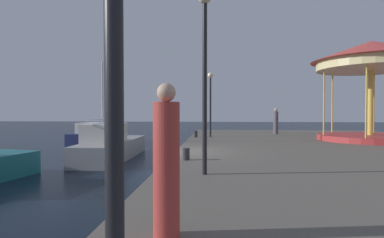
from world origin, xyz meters
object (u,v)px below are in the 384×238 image
(sailboat_grey, at_px, (111,145))
(bollard_north, at_px, (196,134))
(bollard_south, at_px, (186,154))
(lamp_post_mid_promenade, at_px, (205,50))
(sailboat_navy, at_px, (97,136))
(lamp_post_far_end, at_px, (210,93))
(person_near_carousel, at_px, (276,122))
(person_mid_promenade, at_px, (166,165))
(carousel, at_px, (371,66))

(sailboat_grey, relative_size, bollard_north, 17.84)
(sailboat_grey, xyz_separation_m, bollard_south, (4.30, -4.99, 0.30))
(lamp_post_mid_promenade, xyz_separation_m, bollard_north, (-0.98, 11.26, -2.96))
(sailboat_navy, distance_m, bollard_south, 14.08)
(lamp_post_far_end, relative_size, person_near_carousel, 2.22)
(sailboat_grey, distance_m, bollard_south, 6.60)
(lamp_post_mid_promenade, xyz_separation_m, lamp_post_far_end, (-0.07, 11.79, -0.34))
(person_near_carousel, bearing_deg, bollard_north, -150.72)
(lamp_post_mid_promenade, distance_m, person_mid_promenade, 4.54)
(person_mid_promenade, bearing_deg, carousel, 56.37)
(carousel, bearing_deg, person_near_carousel, 133.26)
(sailboat_grey, xyz_separation_m, person_near_carousel, (9.55, 7.11, 0.97))
(sailboat_navy, relative_size, bollard_north, 15.57)
(sailboat_navy, relative_size, carousel, 0.99)
(sailboat_grey, xyz_separation_m, bollard_north, (4.02, 4.00, 0.30))
(carousel, xyz_separation_m, lamp_post_mid_promenade, (-8.82, -9.83, -0.95))
(sailboat_grey, height_order, bollard_north, sailboat_grey)
(person_mid_promenade, bearing_deg, lamp_post_far_end, 89.01)
(lamp_post_far_end, bearing_deg, sailboat_grey, -137.41)
(sailboat_navy, height_order, lamp_post_far_end, sailboat_navy)
(bollard_south, bearing_deg, carousel, 38.48)
(sailboat_navy, xyz_separation_m, lamp_post_far_end, (8.38, -2.23, 3.00))
(bollard_south, distance_m, person_mid_promenade, 6.25)
(person_mid_promenade, bearing_deg, person_near_carousel, 75.04)
(sailboat_grey, height_order, person_mid_promenade, sailboat_grey)
(bollard_south, relative_size, person_near_carousel, 0.22)
(bollard_north, xyz_separation_m, person_mid_promenade, (0.65, -15.20, 0.73))
(carousel, distance_m, person_near_carousel, 7.02)
(lamp_post_far_end, bearing_deg, person_mid_promenade, -90.99)
(person_near_carousel, bearing_deg, carousel, -46.74)
(person_mid_promenade, bearing_deg, bollard_north, 92.43)
(person_near_carousel, bearing_deg, person_mid_promenade, -104.96)
(bollard_north, bearing_deg, person_mid_promenade, -87.57)
(lamp_post_far_end, bearing_deg, bollard_north, -150.00)
(lamp_post_mid_promenade, bearing_deg, carousel, 48.10)
(person_near_carousel, bearing_deg, lamp_post_far_end, -150.86)
(carousel, distance_m, lamp_post_mid_promenade, 13.24)
(bollard_south, xyz_separation_m, person_near_carousel, (5.25, 12.10, 0.67))
(lamp_post_far_end, height_order, bollard_south, lamp_post_far_end)
(lamp_post_mid_promenade, xyz_separation_m, person_near_carousel, (4.55, 14.36, -2.30))
(sailboat_navy, bearing_deg, bollard_north, -20.25)
(person_mid_promenade, bearing_deg, lamp_post_mid_promenade, 85.08)
(sailboat_grey, bearing_deg, sailboat_navy, 117.05)
(carousel, height_order, person_mid_promenade, carousel)
(sailboat_navy, distance_m, bollard_north, 7.97)
(sailboat_navy, relative_size, person_mid_promenade, 3.17)
(sailboat_navy, xyz_separation_m, carousel, (17.27, -4.19, 4.29))
(sailboat_navy, xyz_separation_m, lamp_post_mid_promenade, (8.45, -14.02, 3.34))
(sailboat_navy, relative_size, lamp_post_mid_promenade, 1.33)
(carousel, xyz_separation_m, person_mid_promenade, (-9.16, -13.77, -3.19))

